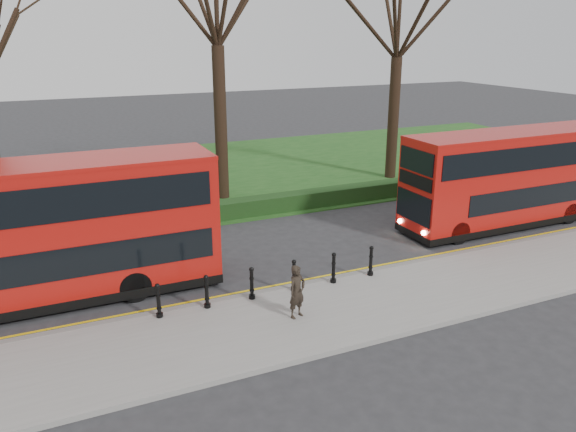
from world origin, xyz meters
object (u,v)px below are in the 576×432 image
bus_lead (32,236)px  pedestrian (297,292)px  bollard_row (273,280)px  bus_rear (513,178)px

bus_lead → pedestrian: bearing=-32.8°
bollard_row → bus_rear: bus_rear is taller
bus_rear → pedestrian: 12.77m
bus_lead → bus_rear: bearing=-0.9°
bollard_row → bus_rear: size_ratio=0.71×
bus_rear → bus_lead: bearing=179.1°
bollard_row → bus_lead: bus_lead is taller
bus_lead → bus_rear: bus_lead is taller
bus_lead → bus_rear: size_ratio=1.07×
bollard_row → pedestrian: pedestrian is taller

